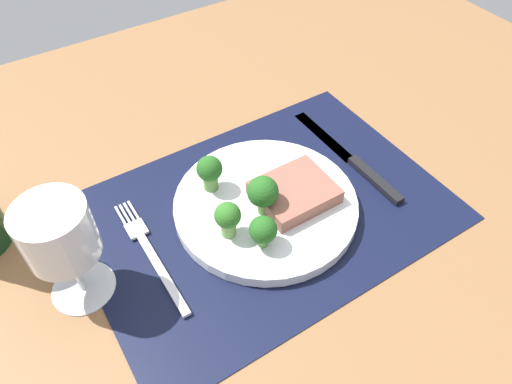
{
  "coord_description": "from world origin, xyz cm",
  "views": [
    {
      "loc": [
        -23.19,
        -34.15,
        48.46
      ],
      "look_at": [
        -0.22,
        2.01,
        1.9
      ],
      "focal_mm": 33.58,
      "sensor_mm": 36.0,
      "label": 1
    }
  ],
  "objects_px": {
    "fork": "(150,253)",
    "wine_glass": "(59,238)",
    "plate": "(266,205)",
    "knife": "(354,161)",
    "steak": "(294,192)"
  },
  "relations": [
    {
      "from": "plate",
      "to": "wine_glass",
      "type": "bearing_deg",
      "value": 176.79
    },
    {
      "from": "plate",
      "to": "knife",
      "type": "bearing_deg",
      "value": 1.94
    },
    {
      "from": "fork",
      "to": "wine_glass",
      "type": "distance_m",
      "value": 0.12
    },
    {
      "from": "steak",
      "to": "fork",
      "type": "distance_m",
      "value": 0.2
    },
    {
      "from": "plate",
      "to": "fork",
      "type": "xyz_separation_m",
      "value": [
        -0.16,
        0.01,
        -0.01
      ]
    },
    {
      "from": "plate",
      "to": "wine_glass",
      "type": "height_order",
      "value": "wine_glass"
    },
    {
      "from": "steak",
      "to": "wine_glass",
      "type": "distance_m",
      "value": 0.29
    },
    {
      "from": "plate",
      "to": "wine_glass",
      "type": "xyz_separation_m",
      "value": [
        -0.24,
        0.01,
        0.09
      ]
    },
    {
      "from": "fork",
      "to": "plate",
      "type": "bearing_deg",
      "value": -2.38
    },
    {
      "from": "plate",
      "to": "steak",
      "type": "bearing_deg",
      "value": -23.04
    },
    {
      "from": "plate",
      "to": "fork",
      "type": "bearing_deg",
      "value": 174.87
    },
    {
      "from": "knife",
      "to": "wine_glass",
      "type": "height_order",
      "value": "wine_glass"
    },
    {
      "from": "knife",
      "to": "plate",
      "type": "bearing_deg",
      "value": -176.27
    },
    {
      "from": "plate",
      "to": "fork",
      "type": "distance_m",
      "value": 0.16
    },
    {
      "from": "knife",
      "to": "wine_glass",
      "type": "relative_size",
      "value": 1.66
    }
  ]
}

